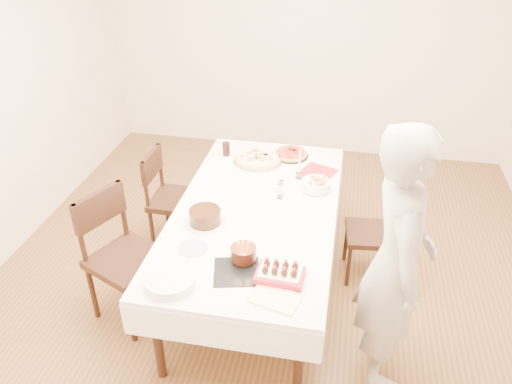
% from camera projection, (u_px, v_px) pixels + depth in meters
% --- Properties ---
extents(floor, '(5.00, 5.00, 0.00)m').
position_uv_depth(floor, '(269.00, 284.00, 4.00)').
color(floor, brown).
rests_on(floor, ground).
extents(wall_back, '(4.50, 0.04, 2.70)m').
position_uv_depth(wall_back, '(310.00, 35.00, 5.38)').
color(wall_back, beige).
rests_on(wall_back, floor).
extents(dining_table, '(1.48, 2.30, 0.75)m').
position_uv_depth(dining_table, '(256.00, 249.00, 3.78)').
color(dining_table, silver).
rests_on(dining_table, floor).
extents(chair_right_savory, '(0.45, 0.45, 0.80)m').
position_uv_depth(chair_right_savory, '(370.00, 234.00, 3.91)').
color(chair_right_savory, black).
rests_on(chair_right_savory, floor).
extents(chair_left_savory, '(0.45, 0.45, 0.88)m').
position_uv_depth(chair_left_savory, '(176.00, 200.00, 4.25)').
color(chair_left_savory, black).
rests_on(chair_left_savory, floor).
extents(chair_left_dessert, '(0.67, 0.67, 0.99)m').
position_uv_depth(chair_left_dessert, '(127.00, 260.00, 3.49)').
color(chair_left_dessert, black).
rests_on(chair_left_dessert, floor).
extents(person, '(0.47, 0.67, 1.75)m').
position_uv_depth(person, '(396.00, 263.00, 2.87)').
color(person, '#B0ACA6').
rests_on(person, floor).
extents(pizza_white, '(0.52, 0.52, 0.04)m').
position_uv_depth(pizza_white, '(258.00, 159.00, 4.18)').
color(pizza_white, beige).
rests_on(pizza_white, dining_table).
extents(pizza_pepperoni, '(0.34, 0.34, 0.04)m').
position_uv_depth(pizza_pepperoni, '(291.00, 154.00, 4.26)').
color(pizza_pepperoni, red).
rests_on(pizza_pepperoni, dining_table).
extents(red_placemat, '(0.34, 0.34, 0.01)m').
position_uv_depth(red_placemat, '(318.00, 173.00, 4.03)').
color(red_placemat, '#B21E1E').
rests_on(red_placemat, dining_table).
extents(pasta_bowl, '(0.27, 0.27, 0.07)m').
position_uv_depth(pasta_bowl, '(316.00, 185.00, 3.78)').
color(pasta_bowl, white).
rests_on(pasta_bowl, dining_table).
extents(taper_candle, '(0.06, 0.06, 0.26)m').
position_uv_depth(taper_candle, '(300.00, 164.00, 3.89)').
color(taper_candle, white).
rests_on(taper_candle, dining_table).
extents(shaker_pair, '(0.12, 0.12, 0.12)m').
position_uv_depth(shaker_pair, '(280.00, 191.00, 3.67)').
color(shaker_pair, white).
rests_on(shaker_pair, dining_table).
extents(cola_glass, '(0.07, 0.07, 0.12)m').
position_uv_depth(cola_glass, '(226.00, 149.00, 4.26)').
color(cola_glass, black).
rests_on(cola_glass, dining_table).
extents(layer_cake, '(0.28, 0.28, 0.11)m').
position_uv_depth(layer_cake, '(205.00, 217.00, 3.39)').
color(layer_cake, black).
rests_on(layer_cake, dining_table).
extents(cake_board, '(0.33, 0.33, 0.01)m').
position_uv_depth(cake_board, '(237.00, 272.00, 2.99)').
color(cake_board, black).
rests_on(cake_board, dining_table).
extents(birthday_cake, '(0.19, 0.19, 0.15)m').
position_uv_depth(birthday_cake, '(243.00, 249.00, 3.04)').
color(birthday_cake, '#3C1A10').
rests_on(birthday_cake, dining_table).
extents(strawberry_box, '(0.29, 0.20, 0.07)m').
position_uv_depth(strawberry_box, '(280.00, 274.00, 2.92)').
color(strawberry_box, '#AB132A').
rests_on(strawberry_box, dining_table).
extents(box_lid, '(0.31, 0.25, 0.02)m').
position_uv_depth(box_lid, '(275.00, 299.00, 2.80)').
color(box_lid, beige).
rests_on(box_lid, dining_table).
extents(plate_stack, '(0.34, 0.34, 0.06)m').
position_uv_depth(plate_stack, '(170.00, 281.00, 2.88)').
color(plate_stack, white).
rests_on(plate_stack, dining_table).
extents(china_plate, '(0.20, 0.20, 0.01)m').
position_uv_depth(china_plate, '(193.00, 248.00, 3.18)').
color(china_plate, white).
rests_on(china_plate, dining_table).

